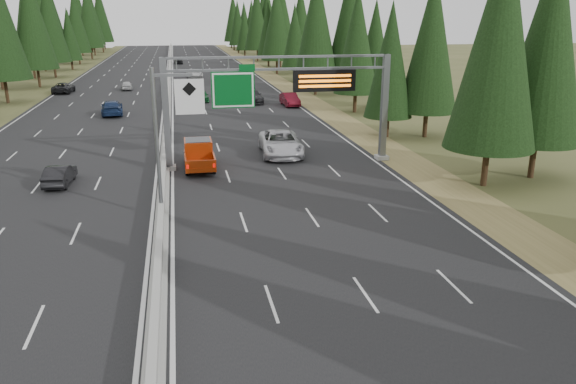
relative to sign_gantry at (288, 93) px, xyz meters
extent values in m
cube|color=black|center=(-8.92, 45.12, -5.23)|extent=(32.00, 260.00, 0.08)
cube|color=olive|center=(8.88, 45.12, -5.24)|extent=(3.60, 260.00, 0.06)
cube|color=#3F4721|center=(-26.72, 45.12, -5.24)|extent=(3.60, 260.00, 0.06)
cube|color=#979691|center=(-8.92, 45.12, -5.04)|extent=(0.70, 260.00, 0.30)
cube|color=#979691|center=(-8.92, 45.12, -4.64)|extent=(0.30, 260.00, 0.60)
cube|color=slate|center=(-8.57, 0.12, -1.29)|extent=(0.45, 0.45, 7.80)
cube|color=#979691|center=(-8.57, 0.12, -5.04)|extent=(0.90, 0.90, 0.30)
cube|color=slate|center=(7.28, 0.12, -1.29)|extent=(0.45, 0.45, 7.80)
cube|color=#979691|center=(7.28, 0.12, -5.04)|extent=(0.90, 0.90, 0.30)
cube|color=slate|center=(-0.64, 0.12, 2.53)|extent=(15.85, 0.35, 0.16)
cube|color=slate|center=(-0.64, 0.12, 1.69)|extent=(15.85, 0.35, 0.16)
cube|color=#054C19|center=(-3.92, -0.13, 0.36)|extent=(3.00, 0.10, 2.50)
cube|color=silver|center=(-3.92, -0.19, 0.36)|extent=(2.85, 0.02, 2.35)
cube|color=#054C19|center=(-2.92, -0.13, 1.86)|extent=(1.10, 0.10, 0.45)
cube|color=black|center=(2.58, -0.18, 0.86)|extent=(4.50, 0.40, 1.50)
cube|color=orange|center=(2.58, -0.40, 1.21)|extent=(3.80, 0.02, 0.18)
cube|color=orange|center=(2.58, -0.40, 0.86)|extent=(3.80, 0.02, 0.18)
cube|color=orange|center=(2.58, -0.40, 0.51)|extent=(3.80, 0.02, 0.18)
cylinder|color=slate|center=(-8.92, -9.88, -1.19)|extent=(0.20, 0.20, 8.00)
cube|color=#979691|center=(-8.92, -9.88, -5.09)|extent=(0.50, 0.50, 0.20)
cube|color=slate|center=(-7.92, -9.88, 2.41)|extent=(2.00, 0.15, 0.15)
cube|color=silver|center=(-7.12, -10.00, 1.31)|extent=(1.50, 0.06, 1.80)
cylinder|color=black|center=(11.46, -7.47, -4.01)|extent=(0.40, 0.40, 2.52)
cone|color=black|center=(11.46, -7.47, 3.86)|extent=(5.66, 5.66, 13.21)
cylinder|color=black|center=(15.59, -6.37, -4.03)|extent=(0.40, 0.40, 2.48)
cone|color=black|center=(15.59, -6.37, 3.70)|extent=(5.57, 5.57, 12.99)
cylinder|color=black|center=(10.60, 7.89, -4.32)|extent=(0.40, 0.40, 1.90)
cone|color=black|center=(10.60, 7.89, 1.61)|extent=(4.27, 4.27, 9.96)
cylinder|color=black|center=(14.12, 7.55, -4.12)|extent=(0.40, 0.40, 2.31)
cone|color=black|center=(14.12, 7.55, 3.10)|extent=(5.19, 5.19, 12.11)
cylinder|color=black|center=(11.98, 21.72, -4.17)|extent=(0.40, 0.40, 2.19)
cone|color=black|center=(11.98, 21.72, 2.67)|extent=(4.93, 4.93, 11.50)
cylinder|color=black|center=(15.21, 24.92, -4.27)|extent=(0.40, 0.40, 1.99)
cone|color=black|center=(15.21, 24.92, 1.95)|extent=(4.48, 4.48, 10.45)
cylinder|color=black|center=(11.19, 37.22, -3.94)|extent=(0.40, 0.40, 2.66)
cone|color=black|center=(11.19, 37.22, 4.38)|extent=(5.99, 5.99, 13.97)
cylinder|color=black|center=(16.07, 37.46, -3.83)|extent=(0.40, 0.40, 2.87)
cone|color=black|center=(16.07, 37.46, 5.13)|extent=(6.46, 6.46, 15.07)
cylinder|color=black|center=(11.60, 53.39, -4.27)|extent=(0.40, 0.40, 1.99)
cone|color=black|center=(11.60, 53.39, 1.96)|extent=(4.49, 4.49, 10.47)
cylinder|color=black|center=(16.07, 53.21, -4.33)|extent=(0.40, 0.40, 1.88)
cone|color=black|center=(16.07, 53.21, 1.54)|extent=(4.23, 4.23, 9.86)
cylinder|color=black|center=(10.88, 66.28, -3.98)|extent=(0.40, 0.40, 2.59)
cone|color=black|center=(10.88, 66.28, 4.10)|extent=(5.82, 5.82, 13.57)
cylinder|color=black|center=(15.76, 68.02, -4.00)|extent=(0.40, 0.40, 2.55)
cone|color=black|center=(15.76, 68.02, 3.96)|extent=(5.73, 5.73, 13.36)
cylinder|color=black|center=(11.98, 82.84, -4.18)|extent=(0.40, 0.40, 2.17)
cone|color=black|center=(11.98, 82.84, 2.61)|extent=(4.89, 4.89, 11.41)
cylinder|color=black|center=(14.15, 80.37, -3.78)|extent=(0.40, 0.40, 2.97)
cone|color=black|center=(14.15, 80.37, 5.51)|extent=(6.69, 6.69, 15.62)
cylinder|color=black|center=(11.67, 97.42, -3.91)|extent=(0.40, 0.40, 2.72)
cone|color=black|center=(11.67, 97.42, 4.60)|extent=(6.13, 6.13, 14.29)
cylinder|color=black|center=(14.32, 98.57, -3.89)|extent=(0.40, 0.40, 2.77)
cone|color=black|center=(14.32, 98.57, 4.76)|extent=(6.22, 6.22, 14.52)
cylinder|color=black|center=(10.16, 110.07, -4.29)|extent=(0.40, 0.40, 1.95)
cone|color=black|center=(10.16, 110.07, 1.80)|extent=(4.39, 4.39, 10.23)
cylinder|color=black|center=(15.60, 112.90, -3.89)|extent=(0.40, 0.40, 2.75)
cone|color=black|center=(15.60, 112.90, 4.71)|extent=(6.19, 6.19, 14.45)
cylinder|color=black|center=(10.32, 126.90, -4.10)|extent=(0.40, 0.40, 2.34)
cone|color=black|center=(10.32, 126.90, 3.21)|extent=(5.26, 5.26, 12.27)
cylinder|color=black|center=(16.01, 124.21, -3.98)|extent=(0.40, 0.40, 2.58)
cone|color=black|center=(16.01, 124.21, 4.07)|extent=(5.80, 5.80, 13.53)
cylinder|color=black|center=(10.64, 142.10, -3.91)|extent=(0.40, 0.40, 2.72)
cone|color=black|center=(10.64, 142.10, 4.58)|extent=(6.11, 6.11, 14.27)
cylinder|color=black|center=(16.04, 139.83, -4.06)|extent=(0.40, 0.40, 2.42)
cone|color=black|center=(16.04, 139.83, 3.51)|extent=(5.45, 5.45, 12.71)
cylinder|color=black|center=(11.20, 155.89, -4.17)|extent=(0.40, 0.40, 2.19)
cone|color=black|center=(11.20, 155.89, 2.67)|extent=(4.93, 4.93, 11.50)
cylinder|color=black|center=(15.49, 154.54, -4.08)|extent=(0.40, 0.40, 2.38)
cone|color=black|center=(15.49, 154.54, 3.37)|extent=(5.36, 5.36, 12.51)
cylinder|color=black|center=(-28.66, 36.75, -3.79)|extent=(0.40, 0.40, 2.97)
cylinder|color=black|center=(-28.26, 52.97, -3.86)|extent=(0.40, 0.40, 2.81)
cone|color=black|center=(-28.26, 52.97, 4.93)|extent=(6.33, 6.33, 14.77)
cylinder|color=black|center=(-33.23, 51.67, -3.76)|extent=(0.40, 0.40, 3.02)
cylinder|color=black|center=(-28.71, 67.71, -3.91)|extent=(0.40, 0.40, 2.71)
cone|color=black|center=(-28.71, 67.71, 4.57)|extent=(6.10, 6.10, 14.24)
cylinder|color=black|center=(-32.01, 67.03, -3.92)|extent=(0.40, 0.40, 2.71)
cone|color=black|center=(-32.01, 67.03, 4.54)|extent=(6.09, 6.09, 14.20)
cylinder|color=black|center=(-28.19, 82.38, -4.30)|extent=(0.40, 0.40, 1.93)
cone|color=black|center=(-28.19, 82.38, 1.73)|extent=(4.34, 4.34, 10.14)
cylinder|color=black|center=(-32.99, 80.66, -3.75)|extent=(0.40, 0.40, 3.03)
cone|color=black|center=(-32.99, 80.66, 5.73)|extent=(6.83, 6.83, 15.93)
cylinder|color=black|center=(-28.92, 96.93, -4.00)|extent=(0.40, 0.40, 2.55)
cone|color=black|center=(-28.92, 96.93, 3.96)|extent=(5.73, 5.73, 13.37)
cylinder|color=black|center=(-33.90, 97.97, -3.91)|extent=(0.40, 0.40, 2.71)
cone|color=black|center=(-33.90, 97.97, 4.55)|extent=(6.09, 6.09, 14.22)
cylinder|color=black|center=(-28.11, 111.28, -3.84)|extent=(0.40, 0.40, 2.86)
cone|color=black|center=(-28.11, 111.28, 5.10)|extent=(6.43, 6.43, 15.01)
cylinder|color=black|center=(-32.60, 110.04, -4.32)|extent=(0.40, 0.40, 1.90)
cone|color=black|center=(-32.60, 110.04, 1.63)|extent=(4.28, 4.28, 9.99)
cylinder|color=black|center=(-29.35, 127.06, -3.88)|extent=(0.40, 0.40, 2.78)
cone|color=black|center=(-29.35, 127.06, 4.82)|extent=(6.26, 6.26, 14.61)
cylinder|color=black|center=(-32.43, 126.04, -3.86)|extent=(0.40, 0.40, 2.82)
cone|color=black|center=(-32.43, 126.04, 4.97)|extent=(6.35, 6.35, 14.83)
cylinder|color=black|center=(-28.48, 139.23, -3.76)|extent=(0.40, 0.40, 3.02)
cone|color=black|center=(-28.48, 139.23, 5.67)|extent=(6.79, 6.79, 15.84)
cylinder|color=black|center=(-31.97, 141.78, -4.35)|extent=(0.40, 0.40, 1.85)
cone|color=black|center=(-31.97, 141.78, 1.43)|extent=(4.16, 4.16, 9.70)
cylinder|color=black|center=(-29.80, 156.00, -3.97)|extent=(0.40, 0.40, 2.59)
cone|color=black|center=(-29.80, 156.00, 4.14)|extent=(5.84, 5.84, 13.62)
cylinder|color=black|center=(-33.15, 153.62, -4.10)|extent=(0.40, 0.40, 2.33)
cone|color=black|center=(-33.15, 153.62, 3.17)|extent=(5.24, 5.24, 12.23)
imported|color=silver|center=(-0.01, 3.03, -4.26)|extent=(3.49, 6.85, 1.85)
cylinder|color=black|center=(-7.34, -1.53, -4.78)|extent=(0.31, 0.83, 0.83)
cylinder|color=black|center=(-5.58, -1.53, -4.78)|extent=(0.31, 0.83, 0.83)
cylinder|color=black|center=(-7.34, 1.87, -4.78)|extent=(0.31, 0.83, 0.83)
cylinder|color=black|center=(-5.58, 1.87, -4.78)|extent=(0.31, 0.83, 0.83)
cube|color=#9A2C09|center=(-6.46, 0.22, -4.62)|extent=(2.06, 5.78, 0.31)
cube|color=#9A2C09|center=(-6.46, 1.15, -3.90)|extent=(1.96, 2.27, 1.13)
cube|color=black|center=(-6.46, 1.15, -3.59)|extent=(1.75, 1.96, 0.57)
cube|color=#9A2C09|center=(-7.44, -1.32, -4.26)|extent=(0.10, 2.48, 0.62)
cube|color=#9A2C09|center=(-5.48, -1.32, -4.26)|extent=(0.10, 2.48, 0.62)
cube|color=#9A2C09|center=(-6.46, -2.56, -4.26)|extent=(2.06, 0.10, 0.62)
imported|color=#114D21|center=(-4.73, 33.09, -4.47)|extent=(1.79, 4.24, 1.43)
imported|color=maroon|center=(5.58, 27.35, -4.42)|extent=(1.85, 4.75, 1.54)
imported|color=black|center=(1.36, 30.76, -4.37)|extent=(2.65, 5.80, 1.64)
imported|color=silver|center=(-4.55, 61.39, -4.44)|extent=(2.85, 5.55, 1.50)
imported|color=black|center=(-7.04, 92.60, -4.41)|extent=(1.97, 4.63, 1.56)
imported|color=black|center=(-15.50, -2.23, -4.54)|extent=(1.59, 4.02, 1.30)
imported|color=navy|center=(-14.85, 24.73, -4.40)|extent=(2.67, 5.62, 1.58)
imported|color=#B3B3B3|center=(-14.93, 46.91, -4.55)|extent=(1.71, 3.84, 1.28)
imported|color=black|center=(-23.42, 45.13, -4.46)|extent=(2.65, 5.35, 1.46)
camera|label=1|loc=(-7.73, -39.26, 5.30)|focal=35.00mm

